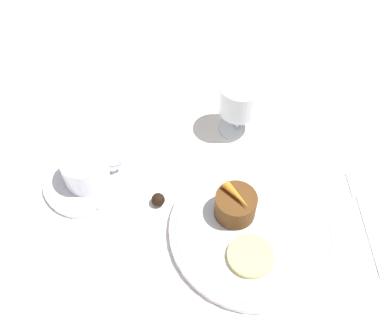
# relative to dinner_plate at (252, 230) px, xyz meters

# --- Properties ---
(ground_plane) EXTENTS (3.00, 3.00, 0.00)m
(ground_plane) POSITION_rel_dinner_plate_xyz_m (-0.03, 0.02, -0.01)
(ground_plane) COLOR white
(dinner_plate) EXTENTS (0.27, 0.27, 0.01)m
(dinner_plate) POSITION_rel_dinner_plate_xyz_m (0.00, 0.00, 0.00)
(dinner_plate) COLOR white
(dinner_plate) RESTS_ON ground_plane
(saucer) EXTENTS (0.16, 0.16, 0.01)m
(saucer) POSITION_rel_dinner_plate_xyz_m (-0.26, 0.16, -0.00)
(saucer) COLOR white
(saucer) RESTS_ON ground_plane
(coffee_cup) EXTENTS (0.11, 0.08, 0.06)m
(coffee_cup) POSITION_rel_dinner_plate_xyz_m (-0.25, 0.16, 0.03)
(coffee_cup) COLOR white
(coffee_cup) RESTS_ON saucer
(spoon) EXTENTS (0.07, 0.11, 0.00)m
(spoon) POSITION_rel_dinner_plate_xyz_m (-0.21, 0.16, 0.00)
(spoon) COLOR silver
(spoon) RESTS_ON saucer
(wine_glass) EXTENTS (0.08, 0.08, 0.11)m
(wine_glass) POSITION_rel_dinner_plate_xyz_m (0.04, 0.23, 0.07)
(wine_glass) COLOR silver
(wine_glass) RESTS_ON ground_plane
(fork) EXTENTS (0.05, 0.20, 0.01)m
(fork) POSITION_rel_dinner_plate_xyz_m (0.20, -0.00, -0.01)
(fork) COLOR silver
(fork) RESTS_ON ground_plane
(dessert_cake) EXTENTS (0.07, 0.07, 0.05)m
(dessert_cake) POSITION_rel_dinner_plate_xyz_m (-0.02, 0.04, 0.03)
(dessert_cake) COLOR #563314
(dessert_cake) RESTS_ON dinner_plate
(carrot_garnish) EXTENTS (0.04, 0.06, 0.01)m
(carrot_garnish) POSITION_rel_dinner_plate_xyz_m (-0.02, 0.04, 0.06)
(carrot_garnish) COLOR orange
(carrot_garnish) RESTS_ON dessert_cake
(pineapple_slice) EXTENTS (0.07, 0.07, 0.01)m
(pineapple_slice) POSITION_rel_dinner_plate_xyz_m (-0.02, -0.05, 0.01)
(pineapple_slice) COLOR #EFE075
(pineapple_slice) RESTS_ON dinner_plate
(chocolate_truffle) EXTENTS (0.02, 0.02, 0.02)m
(chocolate_truffle) POSITION_rel_dinner_plate_xyz_m (-0.14, 0.09, 0.00)
(chocolate_truffle) COLOR black
(chocolate_truffle) RESTS_ON ground_plane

